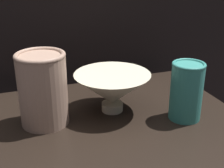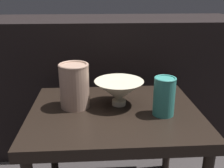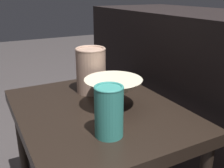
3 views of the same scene
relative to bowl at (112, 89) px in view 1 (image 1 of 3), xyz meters
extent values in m
cube|color=black|center=(-0.02, -0.05, -0.08)|extent=(0.64, 0.51, 0.04)
cylinder|color=black|center=(0.26, 0.17, -0.30)|extent=(0.04, 0.04, 0.40)
cube|color=black|center=(-0.02, 0.53, -0.14)|extent=(1.50, 0.50, 0.73)
cylinder|color=beige|center=(0.00, 0.00, -0.05)|extent=(0.05, 0.05, 0.02)
cone|color=beige|center=(0.00, 0.00, 0.00)|extent=(0.19, 0.19, 0.08)
cylinder|color=tan|center=(-0.17, 0.00, 0.02)|extent=(0.11, 0.11, 0.17)
torus|color=tan|center=(-0.17, 0.00, 0.11)|extent=(0.11, 0.11, 0.01)
cylinder|color=teal|center=(0.15, -0.10, 0.01)|extent=(0.08, 0.08, 0.14)
torus|color=teal|center=(0.15, -0.10, 0.08)|extent=(0.08, 0.08, 0.01)
camera|label=1|loc=(-0.24, -0.67, 0.31)|focal=50.00mm
camera|label=2|loc=(-0.09, -0.94, 0.37)|focal=42.00mm
camera|label=3|loc=(0.70, -0.38, 0.31)|focal=42.00mm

